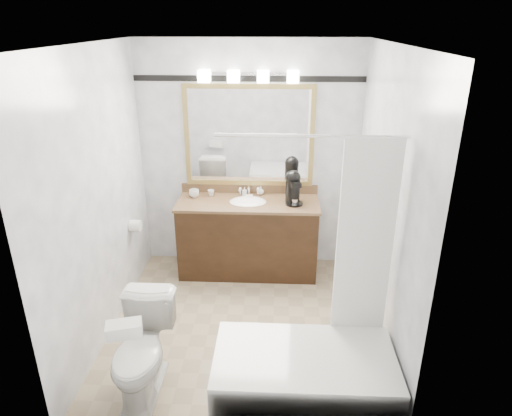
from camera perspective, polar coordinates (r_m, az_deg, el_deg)
name	(u,v)px	position (r m, az deg, el deg)	size (l,w,h in m)	color
room	(240,202)	(3.82, -2.05, 0.74)	(2.42, 2.62, 2.52)	tan
vanity	(248,235)	(5.07, -0.99, -3.45)	(1.53, 0.58, 0.97)	black
mirror	(249,136)	(4.96, -0.88, 8.96)	(1.40, 0.04, 1.10)	#AB914D
vanity_light_bar	(248,76)	(4.80, -0.97, 16.17)	(1.02, 0.14, 0.12)	silver
accent_stripe	(249,79)	(4.87, -0.91, 15.87)	(2.40, 0.01, 0.06)	black
bathtub	(307,372)	(3.56, 6.39, -19.70)	(1.30, 0.75, 1.96)	white
tp_roll	(135,226)	(4.85, -14.85, -2.15)	(0.12, 0.12, 0.11)	white
toilet	(142,351)	(3.68, -14.04, -16.95)	(0.41, 0.72, 0.74)	white
tissue_box	(124,329)	(3.21, -16.17, -14.35)	(0.23, 0.13, 0.09)	white
coffee_maker	(293,186)	(4.83, 4.66, 2.71)	(0.19, 0.23, 0.36)	black
cup_left	(194,193)	(5.06, -7.74, 1.84)	(0.11, 0.11, 0.09)	white
cup_right	(211,193)	(5.08, -5.64, 1.89)	(0.07, 0.07, 0.07)	white
soap_bottle_a	(245,192)	(5.04, -1.44, 2.05)	(0.05, 0.05, 0.10)	white
soap_bottle_b	(261,191)	(5.09, 0.57, 2.19)	(0.07, 0.07, 0.09)	white
soap_bar	(249,196)	(5.01, -0.92, 1.47)	(0.08, 0.05, 0.03)	beige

